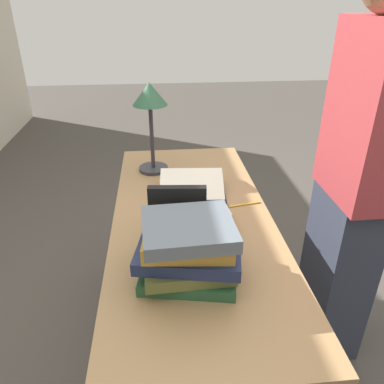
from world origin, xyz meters
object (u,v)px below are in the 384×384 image
Objects in this scene: pencil at (243,205)px; reading_lamp at (150,104)px; book_stack_tall at (188,252)px; book_standing_upright at (178,218)px; coffee_mug at (217,237)px; open_book at (192,201)px; person_reader at (355,188)px.

reading_lamp is at bearing 43.13° from pencil.
book_standing_upright reaches higher than book_stack_tall.
coffee_mug reaches higher than pencil.
coffee_mug is 0.32m from pencil.
open_book is 3.05× the size of pencil.
coffee_mug reaches higher than open_book.
pencil is 0.44m from person_reader.
coffee_mug is at bearing -37.89° from book_stack_tall.
book_stack_tall reaches higher than coffee_mug.
coffee_mug is 0.06× the size of person_reader.
reading_lamp is 0.73m from coffee_mug.
open_book is at bearing -10.69° from book_standing_upright.
pencil is at bearing -31.59° from book_stack_tall.
pencil is (0.24, -0.27, -0.11)m from book_standing_upright.
book_stack_tall is 1.46× the size of book_standing_upright.
person_reader reaches higher than reading_lamp.
book_stack_tall is at bearing 142.11° from coffee_mug.
reading_lamp reaches higher than coffee_mug.
person_reader is (-0.03, -0.44, 0.07)m from pencil.
book_standing_upright is at bearing 169.14° from open_book.
coffee_mug is (-0.03, -0.12, -0.06)m from book_standing_upright.
open_book is at bearing -157.16° from reading_lamp.
reading_lamp is (0.61, 0.08, 0.20)m from book_standing_upright.
book_stack_tall is at bearing -168.34° from book_standing_upright.
book_standing_upright is 0.14m from coffee_mug.
book_stack_tall is at bearing 148.41° from pencil.
book_stack_tall is at bearing -60.91° from person_reader.
book_stack_tall is 0.17m from book_standing_upright.
open_book is 0.64m from person_reader.
book_standing_upright is 1.45× the size of pencil.
book_standing_upright reaches higher than pencil.
pencil is (0.28, -0.15, -0.05)m from coffee_mug.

